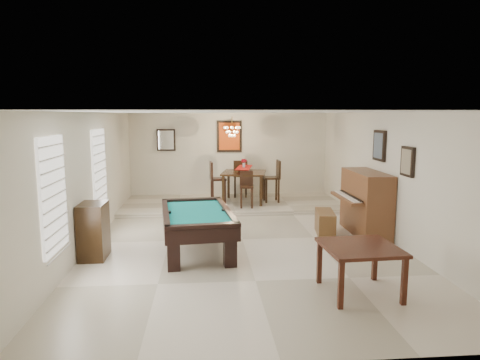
{
  "coord_description": "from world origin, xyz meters",
  "views": [
    {
      "loc": [
        -0.77,
        -8.52,
        2.56
      ],
      "look_at": [
        0.0,
        0.6,
        1.15
      ],
      "focal_mm": 32.0,
      "sensor_mm": 36.0,
      "label": 1
    }
  ],
  "objects": [
    {
      "name": "ground_plane",
      "position": [
        0.0,
        0.0,
        -0.01
      ],
      "size": [
        6.0,
        9.0,
        0.02
      ],
      "primitive_type": "cube",
      "color": "beige"
    },
    {
      "name": "wall_back",
      "position": [
        0.0,
        4.5,
        1.3
      ],
      "size": [
        6.0,
        0.04,
        2.6
      ],
      "primitive_type": "cube",
      "color": "silver",
      "rests_on": "ground_plane"
    },
    {
      "name": "wall_front",
      "position": [
        0.0,
        -4.5,
        1.3
      ],
      "size": [
        6.0,
        0.04,
        2.6
      ],
      "primitive_type": "cube",
      "color": "silver",
      "rests_on": "ground_plane"
    },
    {
      "name": "wall_left",
      "position": [
        -3.0,
        0.0,
        1.3
      ],
      "size": [
        0.04,
        9.0,
        2.6
      ],
      "primitive_type": "cube",
      "color": "silver",
      "rests_on": "ground_plane"
    },
    {
      "name": "wall_right",
      "position": [
        3.0,
        0.0,
        1.3
      ],
      "size": [
        0.04,
        9.0,
        2.6
      ],
      "primitive_type": "cube",
      "color": "silver",
      "rests_on": "ground_plane"
    },
    {
      "name": "ceiling",
      "position": [
        0.0,
        0.0,
        2.6
      ],
      "size": [
        6.0,
        9.0,
        0.04
      ],
      "primitive_type": "cube",
      "color": "white",
      "rests_on": "wall_back"
    },
    {
      "name": "dining_step",
      "position": [
        0.0,
        3.25,
        0.06
      ],
      "size": [
        6.0,
        2.5,
        0.12
      ],
      "primitive_type": "cube",
      "color": "beige",
      "rests_on": "ground_plane"
    },
    {
      "name": "window_left_front",
      "position": [
        -2.97,
        -2.2,
        1.4
      ],
      "size": [
        0.06,
        1.0,
        1.7
      ],
      "primitive_type": "cube",
      "color": "white",
      "rests_on": "wall_left"
    },
    {
      "name": "window_left_rear",
      "position": [
        -2.97,
        0.6,
        1.4
      ],
      "size": [
        0.06,
        1.0,
        1.7
      ],
      "primitive_type": "cube",
      "color": "white",
      "rests_on": "wall_left"
    },
    {
      "name": "pool_table",
      "position": [
        -0.92,
        -0.72,
        0.38
      ],
      "size": [
        1.48,
        2.4,
        0.76
      ],
      "primitive_type": null,
      "rotation": [
        0.0,
        0.0,
        0.11
      ],
      "color": "black",
      "rests_on": "ground_plane"
    },
    {
      "name": "square_table",
      "position": [
        1.43,
        -2.82,
        0.35
      ],
      "size": [
        1.08,
        1.08,
        0.71
      ],
      "primitive_type": null,
      "rotation": [
        0.0,
        0.0,
        0.05
      ],
      "color": "#34150D",
      "rests_on": "ground_plane"
    },
    {
      "name": "upright_piano",
      "position": [
        2.53,
        0.22,
        0.68
      ],
      "size": [
        0.91,
        1.62,
        1.35
      ],
      "primitive_type": null,
      "color": "brown",
      "rests_on": "ground_plane"
    },
    {
      "name": "piano_bench",
      "position": [
        1.8,
        0.23,
        0.25
      ],
      "size": [
        0.49,
        0.95,
        0.5
      ],
      "primitive_type": "cube",
      "rotation": [
        0.0,
        0.0,
        -0.16
      ],
      "color": "brown",
      "rests_on": "ground_plane"
    },
    {
      "name": "apothecary_chest",
      "position": [
        -2.76,
        -0.92,
        0.5
      ],
      "size": [
        0.44,
        0.67,
        1.0
      ],
      "primitive_type": "cube",
      "color": "black",
      "rests_on": "ground_plane"
    },
    {
      "name": "dining_table",
      "position": [
        0.33,
        3.24,
        0.61
      ],
      "size": [
        1.38,
        1.38,
        0.97
      ],
      "primitive_type": null,
      "rotation": [
        0.0,
        0.0,
        -0.2
      ],
      "color": "black",
      "rests_on": "dining_step"
    },
    {
      "name": "flower_vase",
      "position": [
        0.33,
        3.24,
        1.22
      ],
      "size": [
        0.18,
        0.18,
        0.26
      ],
      "primitive_type": null,
      "rotation": [
        0.0,
        0.0,
        0.23
      ],
      "color": "#A30D19",
      "rests_on": "dining_table"
    },
    {
      "name": "dining_chair_south",
      "position": [
        0.34,
        2.52,
        0.6
      ],
      "size": [
        0.38,
        0.38,
        0.95
      ],
      "primitive_type": null,
      "rotation": [
        0.0,
        0.0,
        -0.07
      ],
      "color": "black",
      "rests_on": "dining_step"
    },
    {
      "name": "dining_chair_north",
      "position": [
        0.3,
        4.02,
        0.67
      ],
      "size": [
        0.44,
        0.44,
        1.1
      ],
      "primitive_type": null,
      "rotation": [
        0.0,
        0.0,
        3.06
      ],
      "color": "black",
      "rests_on": "dining_step"
    },
    {
      "name": "dining_chair_west",
      "position": [
        -0.39,
        3.2,
        0.69
      ],
      "size": [
        0.46,
        0.46,
        1.15
      ],
      "primitive_type": null,
      "rotation": [
        0.0,
        0.0,
        1.67
      ],
      "color": "black",
      "rests_on": "dining_step"
    },
    {
      "name": "dining_chair_east",
      "position": [
        1.11,
        3.2,
        0.71
      ],
      "size": [
        0.44,
        0.44,
        1.17
      ],
      "primitive_type": null,
      "rotation": [
        0.0,
        0.0,
        -1.55
      ],
      "color": "black",
      "rests_on": "dining_step"
    },
    {
      "name": "chandelier",
      "position": [
        0.0,
        3.2,
        2.2
      ],
      "size": [
        0.44,
        0.44,
        0.6
      ],
      "primitive_type": null,
      "color": "#FFE5B2",
      "rests_on": "ceiling"
    },
    {
      "name": "back_painting",
      "position": [
        0.0,
        4.46,
        1.9
      ],
      "size": [
        0.75,
        0.06,
        0.95
      ],
      "primitive_type": "cube",
      "color": "#D84C14",
      "rests_on": "wall_back"
    },
    {
      "name": "back_mirror",
      "position": [
        -1.9,
        4.46,
        1.8
      ],
      "size": [
        0.55,
        0.06,
        0.65
      ],
      "primitive_type": "cube",
      "color": "white",
      "rests_on": "wall_back"
    },
    {
      "name": "right_picture_upper",
      "position": [
        2.96,
        0.3,
        1.9
      ],
      "size": [
        0.06,
        0.55,
        0.65
      ],
      "primitive_type": "cube",
      "color": "slate",
      "rests_on": "wall_right"
    },
    {
      "name": "right_picture_lower",
      "position": [
        2.96,
        -1.0,
        1.7
      ],
      "size": [
        0.06,
        0.45,
        0.55
      ],
      "primitive_type": "cube",
      "color": "gray",
      "rests_on": "wall_right"
    }
  ]
}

